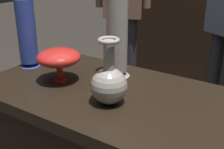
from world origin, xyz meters
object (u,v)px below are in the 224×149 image
at_px(vase_centerpiece, 109,83).
at_px(vase_left_accent, 27,34).
at_px(vase_tall_behind, 117,36).
at_px(vase_right_accent, 59,58).

distance_m(vase_centerpiece, vase_left_accent, 0.59).
xyz_separation_m(vase_tall_behind, vase_left_accent, (-0.45, -0.14, -0.02)).
bearing_deg(vase_left_accent, vase_centerpiece, -11.28).
distance_m(vase_left_accent, vase_right_accent, 0.28).
relative_size(vase_centerpiece, vase_right_accent, 1.31).
height_order(vase_tall_behind, vase_left_accent, vase_tall_behind).
bearing_deg(vase_tall_behind, vase_centerpiece, -63.16).
xyz_separation_m(vase_centerpiece, vase_right_accent, (-0.31, 0.05, 0.02)).
relative_size(vase_centerpiece, vase_left_accent, 0.76).
bearing_deg(vase_left_accent, vase_tall_behind, 17.29).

